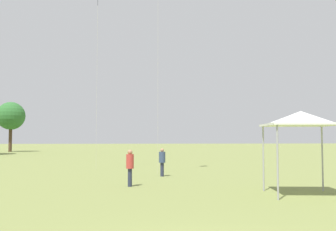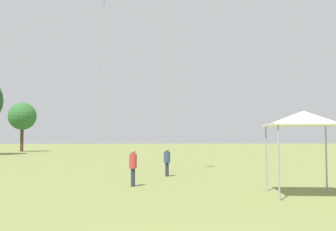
% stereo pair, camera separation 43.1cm
% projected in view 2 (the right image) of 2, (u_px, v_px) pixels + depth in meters
% --- Properties ---
extents(person_standing_1, '(0.38, 0.38, 1.67)m').
position_uv_depth(person_standing_1, '(133.00, 164.00, 17.94)').
color(person_standing_1, '#282D42').
rests_on(person_standing_1, ground).
extents(person_standing_2, '(0.47, 0.47, 1.61)m').
position_uv_depth(person_standing_2, '(167.00, 160.00, 22.65)').
color(person_standing_2, '#282D42').
rests_on(person_standing_2, ground).
extents(canopy_tent, '(3.04, 3.04, 3.25)m').
position_uv_depth(canopy_tent, '(304.00, 119.00, 15.14)').
color(canopy_tent, white).
rests_on(canopy_tent, ground).
extents(distant_tree_1, '(4.51, 4.51, 8.07)m').
position_uv_depth(distant_tree_1, '(22.00, 116.00, 64.37)').
color(distant_tree_1, '#473323').
rests_on(distant_tree_1, ground).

